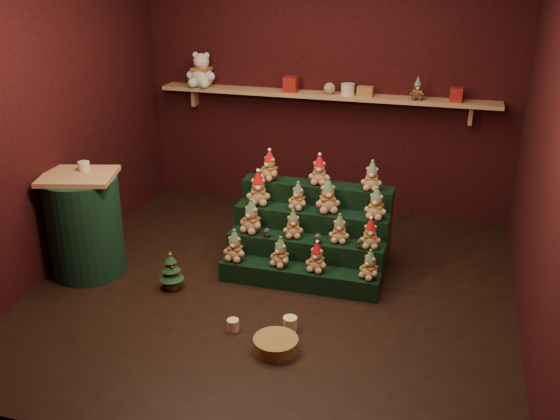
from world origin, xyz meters
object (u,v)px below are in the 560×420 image
(side_table, at_px, (85,225))
(white_bear, at_px, (201,65))
(mug_left, at_px, (233,325))
(mini_christmas_tree, at_px, (171,270))
(mug_right, at_px, (290,324))
(wicker_basket, at_px, (276,345))
(brown_bear, at_px, (417,89))
(snow_globe_b, at_px, (318,238))
(riser_tier_front, at_px, (299,277))
(snow_globe_c, at_px, (360,243))
(snow_globe_a, at_px, (267,232))

(side_table, height_order, white_bear, white_bear)
(mug_left, xyz_separation_m, white_bear, (-1.24, 2.53, 1.51))
(mini_christmas_tree, xyz_separation_m, mug_right, (1.15, -0.34, -0.12))
(wicker_basket, bearing_deg, brown_bear, 75.68)
(snow_globe_b, relative_size, wicker_basket, 0.27)
(riser_tier_front, relative_size, mini_christmas_tree, 3.91)
(mug_right, bearing_deg, wicker_basket, -95.94)
(side_table, xyz_separation_m, brown_bear, (2.66, 1.98, 0.96))
(mug_left, bearing_deg, snow_globe_c, 50.01)
(snow_globe_b, xyz_separation_m, wicker_basket, (-0.05, -1.12, -0.35))
(snow_globe_b, relative_size, brown_bear, 0.42)
(mug_left, height_order, wicker_basket, wicker_basket)
(mug_left, bearing_deg, snow_globe_b, 65.49)
(snow_globe_b, xyz_separation_m, mini_christmas_tree, (-1.17, -0.50, -0.23))
(mug_right, distance_m, brown_bear, 2.85)
(mug_left, xyz_separation_m, mug_right, (0.42, 0.13, 0.01))
(snow_globe_a, bearing_deg, mug_left, -88.64)
(mini_christmas_tree, xyz_separation_m, brown_bear, (1.81, 2.07, 1.25))
(mini_christmas_tree, bearing_deg, white_bear, 103.95)
(mug_left, distance_m, brown_bear, 3.08)
(snow_globe_b, xyz_separation_m, white_bear, (-1.68, 1.57, 1.15))
(wicker_basket, xyz_separation_m, brown_bear, (0.69, 2.70, 1.37))
(snow_globe_b, bearing_deg, brown_bear, 67.85)
(snow_globe_a, xyz_separation_m, snow_globe_b, (0.46, 0.00, 0.00))
(mini_christmas_tree, relative_size, wicker_basket, 1.08)
(side_table, relative_size, wicker_basket, 2.83)
(side_table, xyz_separation_m, mini_christmas_tree, (0.86, -0.08, -0.29))
(riser_tier_front, xyz_separation_m, mug_left, (-0.31, -0.80, -0.04))
(snow_globe_b, relative_size, mini_christmas_tree, 0.25)
(mini_christmas_tree, height_order, mug_left, mini_christmas_tree)
(wicker_basket, bearing_deg, mini_christmas_tree, 150.63)
(side_table, distance_m, mug_left, 1.73)
(snow_globe_b, bearing_deg, snow_globe_c, -0.00)
(riser_tier_front, height_order, wicker_basket, riser_tier_front)
(snow_globe_b, height_order, brown_bear, brown_bear)
(mini_christmas_tree, distance_m, mug_left, 0.87)
(white_bear, bearing_deg, snow_globe_b, -40.82)
(mug_left, relative_size, wicker_basket, 0.28)
(snow_globe_a, bearing_deg, white_bear, 127.79)
(snow_globe_b, height_order, snow_globe_c, same)
(snow_globe_b, bearing_deg, mug_right, -91.26)
(white_bear, bearing_deg, riser_tier_front, -45.79)
(snow_globe_c, height_order, brown_bear, brown_bear)
(white_bear, distance_m, brown_bear, 2.32)
(side_table, relative_size, mini_christmas_tree, 2.61)
(brown_bear, bearing_deg, mug_left, -123.00)
(snow_globe_a, xyz_separation_m, mug_right, (0.44, -0.84, -0.35))
(mini_christmas_tree, relative_size, brown_bear, 1.68)
(mug_left, bearing_deg, mini_christmas_tree, 147.34)
(snow_globe_b, distance_m, snow_globe_c, 0.37)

